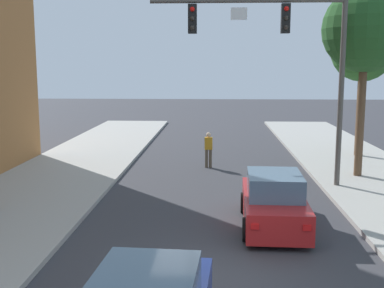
{
  "coord_description": "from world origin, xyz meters",
  "views": [
    {
      "loc": [
        -0.03,
        -9.83,
        4.59
      ],
      "look_at": [
        -0.82,
        6.38,
        2.0
      ],
      "focal_mm": 45.34,
      "sensor_mm": 36.0,
      "label": 1
    }
  ],
  "objects": [
    {
      "name": "street_tree_second",
      "position": [
        5.86,
        10.08,
        6.03
      ],
      "size": [
        3.4,
        3.4,
        7.62
      ],
      "color": "brown",
      "rests_on": "sidewalk_right"
    },
    {
      "name": "traffic_signal_mast",
      "position": [
        2.56,
        8.38,
        5.37
      ],
      "size": [
        7.16,
        0.38,
        7.5
      ],
      "color": "#514C47",
      "rests_on": "sidewalk_right"
    },
    {
      "name": "street_tree_third",
      "position": [
        7.19,
        14.81,
        5.37
      ],
      "size": [
        3.09,
        3.09,
        6.81
      ],
      "color": "brown",
      "rests_on": "sidewalk_right"
    },
    {
      "name": "car_lead_red",
      "position": [
        1.67,
        3.8,
        0.72
      ],
      "size": [
        1.94,
        4.29,
        1.6
      ],
      "color": "#B21E1E",
      "rests_on": "ground"
    },
    {
      "name": "pedestrian_crossing_road",
      "position": [
        -0.34,
        12.05,
        0.91
      ],
      "size": [
        0.36,
        0.22,
        1.64
      ],
      "color": "brown",
      "rests_on": "ground"
    },
    {
      "name": "ground_plane",
      "position": [
        0.0,
        0.0,
        0.0
      ],
      "size": [
        120.0,
        120.0,
        0.0
      ],
      "primitive_type": "plane",
      "color": "#38383D"
    }
  ]
}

